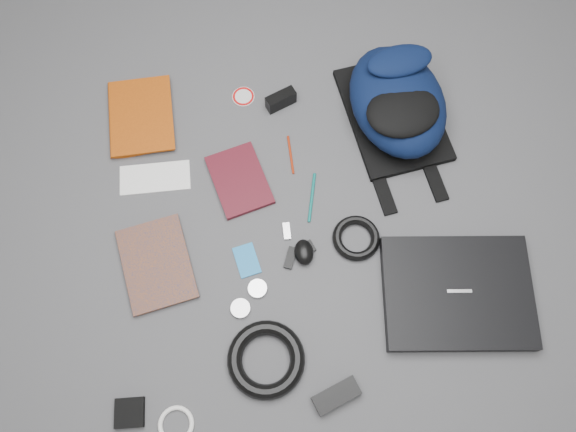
{
  "coord_description": "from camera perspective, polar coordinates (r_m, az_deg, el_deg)",
  "views": [
    {
      "loc": [
        -0.08,
        -0.54,
        1.5
      ],
      "look_at": [
        0.0,
        0.0,
        0.02
      ],
      "focal_mm": 35.0,
      "sensor_mm": 36.0,
      "label": 1
    }
  ],
  "objects": [
    {
      "name": "ground",
      "position": [
        1.59,
        0.0,
        -0.25
      ],
      "size": [
        4.0,
        4.0,
        0.0
      ],
      "primitive_type": "plane",
      "color": "#4F4F51",
      "rests_on": "ground"
    },
    {
      "name": "white_cable_coil",
      "position": [
        1.52,
        -11.31,
        -20.05
      ],
      "size": [
        0.1,
        0.1,
        0.01
      ],
      "primitive_type": "torus",
      "rotation": [
        0.0,
        0.0,
        0.08
      ],
      "color": "white",
      "rests_on": "ground"
    },
    {
      "name": "mouse",
      "position": [
        1.54,
        1.63,
        -3.7
      ],
      "size": [
        0.05,
        0.08,
        0.04
      ],
      "primitive_type": "ellipsoid",
      "rotation": [
        0.0,
        0.0,
        -0.03
      ],
      "color": "black",
      "rests_on": "ground"
    },
    {
      "name": "pen_red",
      "position": [
        1.67,
        0.27,
        6.25
      ],
      "size": [
        0.01,
        0.12,
        0.01
      ],
      "primitive_type": "cylinder",
      "rotation": [
        1.57,
        0.0,
        -0.02
      ],
      "color": "#A0270C",
      "rests_on": "ground"
    },
    {
      "name": "pen_teal",
      "position": [
        1.61,
        2.44,
        1.9
      ],
      "size": [
        0.05,
        0.15,
        0.01
      ],
      "primitive_type": "cylinder",
      "rotation": [
        1.57,
        0.0,
        -0.27
      ],
      "color": "#0B635C",
      "rests_on": "ground"
    },
    {
      "name": "power_cord_coil",
      "position": [
        1.49,
        -2.24,
        -14.35
      ],
      "size": [
        0.2,
        0.2,
        0.04
      ],
      "primitive_type": "torus",
      "rotation": [
        0.0,
        0.0,
        -0.01
      ],
      "color": "black",
      "rests_on": "ground"
    },
    {
      "name": "key_fob",
      "position": [
        1.56,
        2.23,
        -3.13
      ],
      "size": [
        0.03,
        0.04,
        0.01
      ],
      "primitive_type": "cube",
      "rotation": [
        0.0,
        0.0,
        0.36
      ],
      "color": "black",
      "rests_on": "ground"
    },
    {
      "name": "textbook_red",
      "position": [
        1.79,
        -17.72,
        9.23
      ],
      "size": [
        0.19,
        0.26,
        0.03
      ],
      "primitive_type": "imported",
      "rotation": [
        0.0,
        0.0,
        -0.0
      ],
      "color": "#933708",
      "rests_on": "ground"
    },
    {
      "name": "comic_book",
      "position": [
        1.6,
        -16.31,
        -5.66
      ],
      "size": [
        0.22,
        0.27,
        0.02
      ],
      "primitive_type": "imported",
      "rotation": [
        0.0,
        0.0,
        0.16
      ],
      "color": "#B7540D",
      "rests_on": "ground"
    },
    {
      "name": "cable_coil",
      "position": [
        1.57,
        6.93,
        -2.23
      ],
      "size": [
        0.15,
        0.15,
        0.03
      ],
      "primitive_type": "torus",
      "rotation": [
        0.0,
        0.0,
        -0.18
      ],
      "color": "black",
      "rests_on": "ground"
    },
    {
      "name": "usb_silver",
      "position": [
        1.58,
        -0.12,
        -1.55
      ],
      "size": [
        0.02,
        0.05,
        0.01
      ],
      "primitive_type": "cube",
      "rotation": [
        0.0,
        0.0,
        -0.03
      ],
      "color": "#BDBDC0",
      "rests_on": "ground"
    },
    {
      "name": "headphone_right",
      "position": [
        1.53,
        -3.11,
        -7.38
      ],
      "size": [
        0.06,
        0.06,
        0.01
      ],
      "primitive_type": "cylinder",
      "rotation": [
        0.0,
        0.0,
        0.2
      ],
      "color": "silver",
      "rests_on": "ground"
    },
    {
      "name": "backpack",
      "position": [
        1.69,
        11.05,
        11.38
      ],
      "size": [
        0.33,
        0.45,
        0.17
      ],
      "primitive_type": null,
      "rotation": [
        0.0,
        0.0,
        0.12
      ],
      "color": "black",
      "rests_on": "ground"
    },
    {
      "name": "envelope",
      "position": [
        1.68,
        -13.36,
        3.81
      ],
      "size": [
        0.21,
        0.1,
        0.0
      ],
      "primitive_type": "cube",
      "rotation": [
        0.0,
        0.0,
        -0.04
      ],
      "color": "white",
      "rests_on": "ground"
    },
    {
      "name": "power_brick",
      "position": [
        1.49,
        4.93,
        -17.71
      ],
      "size": [
        0.13,
        0.09,
        0.03
      ],
      "primitive_type": "cube",
      "rotation": [
        0.0,
        0.0,
        0.33
      ],
      "color": "black",
      "rests_on": "ground"
    },
    {
      "name": "pouch",
      "position": [
        1.54,
        -15.79,
        -18.68
      ],
      "size": [
        0.08,
        0.08,
        0.02
      ],
      "primitive_type": "cube",
      "rotation": [
        0.0,
        0.0,
        -0.08
      ],
      "color": "black",
      "rests_on": "ground"
    },
    {
      "name": "laptop",
      "position": [
        1.58,
        16.82,
        -7.47
      ],
      "size": [
        0.43,
        0.36,
        0.04
      ],
      "primitive_type": "cube",
      "rotation": [
        0.0,
        0.0,
        -0.14
      ],
      "color": "black",
      "rests_on": "ground"
    },
    {
      "name": "sticker_disc",
      "position": [
        1.77,
        -4.56,
        12.0
      ],
      "size": [
        0.08,
        0.08,
        0.0
      ],
      "primitive_type": "cylinder",
      "rotation": [
        0.0,
        0.0,
        0.26
      ],
      "color": "silver",
      "rests_on": "ground"
    },
    {
      "name": "headphone_left",
      "position": [
        1.52,
        -4.85,
        -9.34
      ],
      "size": [
        0.06,
        0.06,
        0.01
      ],
      "primitive_type": "cylinder",
      "rotation": [
        0.0,
        0.0,
        -0.16
      ],
      "color": "#A3A3A5",
      "rests_on": "ground"
    },
    {
      "name": "id_badge",
      "position": [
        1.56,
        -4.21,
        -4.51
      ],
      "size": [
        0.07,
        0.1,
        0.0
      ],
      "primitive_type": "cube",
      "rotation": [
        0.0,
        0.0,
        0.18
      ],
      "color": "#1874B9",
      "rests_on": "ground"
    },
    {
      "name": "usb_black",
      "position": [
        1.55,
        0.23,
        -4.27
      ],
      "size": [
        0.05,
        0.07,
        0.01
      ],
      "primitive_type": "cube",
      "rotation": [
        0.0,
        0.0,
        -0.4
      ],
      "color": "black",
      "rests_on": "ground"
    },
    {
      "name": "compact_camera",
      "position": [
        1.73,
        -0.74,
        11.71
      ],
      "size": [
        0.1,
        0.06,
        0.05
      ],
      "primitive_type": "cube",
      "rotation": [
        0.0,
        0.0,
        0.36
      ],
      "color": "black",
      "rests_on": "ground"
    },
    {
      "name": "dvd_case",
      "position": [
        1.64,
        -4.96,
        3.64
      ],
      "size": [
        0.19,
        0.23,
        0.02
      ],
      "primitive_type": "cube",
      "rotation": [
        0.0,
        0.0,
        0.23
      ],
      "color": "#3D0B13",
      "rests_on": "ground"
    }
  ]
}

